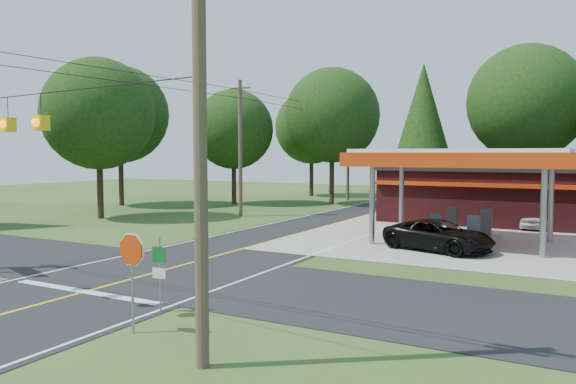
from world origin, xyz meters
The scene contains 14 objects.
ground centered at (0.00, 0.00, 0.00)m, with size 120.00×120.00×0.00m, color #274B1A.
main_highway centered at (0.00, 0.00, 0.01)m, with size 8.00×120.00×0.02m, color black.
cross_road centered at (0.00, 0.00, 0.01)m, with size 70.00×7.00×0.02m, color black.
lane_center_yellow centered at (0.00, 0.00, 0.03)m, with size 0.15×110.00×0.00m, color yellow.
gas_canopy centered at (9.00, 13.00, 4.27)m, with size 10.60×7.40×4.88m.
convenience_store centered at (10.00, 22.98, 1.92)m, with size 16.40×7.55×3.80m.
utility_pole_near_right centered at (7.50, -7.00, 5.96)m, with size 1.80×0.30×11.50m.
utility_pole_far_left centered at (-8.00, 18.00, 5.20)m, with size 1.80×0.30×10.00m.
utility_pole_north centered at (-6.50, 35.00, 4.75)m, with size 0.30×0.30×9.50m.
treeline_backdrop centered at (0.82, 24.01, 7.49)m, with size 70.27×51.59×13.30m.
suv_car centered at (8.50, 10.10, 0.73)m, with size 5.26×5.26×1.46m, color black.
sedan_car centered at (12.00, 21.00, 0.69)m, with size 4.05×4.05×1.38m, color silver.
octagonal_stop_sign centered at (4.50, -6.01, 1.99)m, with size 0.91×0.10×2.65m.
route_sign_post centered at (3.80, -4.18, 1.33)m, with size 0.46×0.10×2.23m.
Camera 1 is at (14.88, -16.62, 4.68)m, focal length 35.00 mm.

